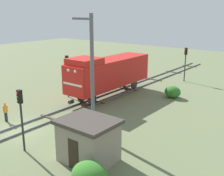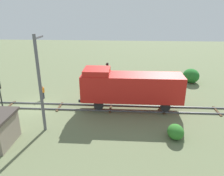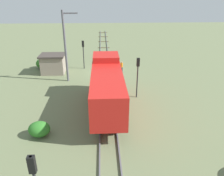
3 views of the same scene
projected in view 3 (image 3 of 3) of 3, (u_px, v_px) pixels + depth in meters
The scene contains 10 objects.
ground_plane at pixel (105, 72), 32.27m from camera, with size 108.28×108.28×0.00m, color #66704C.
railway_track at pixel (105, 72), 32.24m from camera, with size 2.40×72.19×0.16m.
locomotive at pixel (107, 85), 20.92m from camera, with size 2.90×11.60×4.60m.
traffic_signal_near at pixel (83, 50), 32.65m from camera, with size 0.32×0.34×4.28m.
traffic_signal_mid at pixel (138, 71), 23.47m from camera, with size 0.32×0.34×4.56m.
worker_near_track at pixel (121, 66), 31.74m from camera, with size 0.38×0.38×1.70m.
catenary_mast at pixel (66, 46), 27.30m from camera, with size 1.94×0.28×9.00m.
relay_hut at pixel (53, 64), 31.51m from camera, with size 3.50×2.90×2.74m.
bush_mid at pixel (39, 129), 17.88m from camera, with size 1.78×1.45×1.29m, color #2D7126.
bush_far at pixel (43, 63), 33.63m from camera, with size 2.11×1.72×1.53m, color #337326.
Camera 3 is at (0.42, 30.43, 11.02)m, focal length 35.00 mm.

